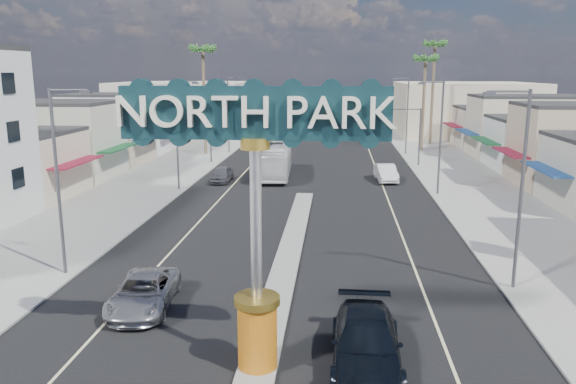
% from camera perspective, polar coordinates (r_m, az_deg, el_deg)
% --- Properties ---
extents(ground, '(160.00, 160.00, 0.00)m').
position_cam_1_polar(ground, '(45.97, 1.80, -0.05)').
color(ground, gray).
rests_on(ground, ground).
extents(road, '(20.00, 120.00, 0.01)m').
position_cam_1_polar(road, '(45.97, 1.80, -0.04)').
color(road, black).
rests_on(road, ground).
extents(median_island, '(1.30, 30.00, 0.16)m').
position_cam_1_polar(median_island, '(30.53, 0.09, -6.26)').
color(median_island, gray).
rests_on(median_island, ground).
extents(sidewalk_left, '(8.00, 120.00, 0.12)m').
position_cam_1_polar(sidewalk_left, '(48.76, -14.85, 0.33)').
color(sidewalk_left, gray).
rests_on(sidewalk_left, ground).
extents(sidewalk_right, '(8.00, 120.00, 0.12)m').
position_cam_1_polar(sidewalk_right, '(47.31, 18.99, -0.29)').
color(sidewalk_right, gray).
rests_on(sidewalk_right, ground).
extents(storefront_row_left, '(12.00, 42.00, 6.00)m').
position_cam_1_polar(storefront_row_left, '(63.99, -19.56, 5.45)').
color(storefront_row_left, beige).
rests_on(storefront_row_left, ground).
extents(storefront_row_right, '(12.00, 42.00, 6.00)m').
position_cam_1_polar(storefront_row_right, '(62.09, 25.35, 4.79)').
color(storefront_row_right, '#B7B29E').
rests_on(storefront_row_right, ground).
extents(backdrop_far_left, '(20.00, 20.00, 8.00)m').
position_cam_1_polar(backdrop_far_left, '(93.31, -10.32, 8.47)').
color(backdrop_far_left, '#B7B29E').
rests_on(backdrop_far_left, ground).
extents(backdrop_far_right, '(20.00, 20.00, 8.00)m').
position_cam_1_polar(backdrop_far_right, '(92.13, 17.42, 8.07)').
color(backdrop_far_right, beige).
rests_on(backdrop_far_right, ground).
extents(gateway_sign, '(8.20, 1.50, 9.15)m').
position_cam_1_polar(gateway_sign, '(17.44, -3.31, -0.47)').
color(gateway_sign, orange).
rests_on(gateway_sign, median_island).
extents(traffic_signal_left, '(5.09, 0.45, 6.00)m').
position_cam_1_polar(traffic_signal_left, '(60.25, -6.22, 6.92)').
color(traffic_signal_left, '#47474C').
rests_on(traffic_signal_left, ground).
extents(traffic_signal_right, '(5.09, 0.45, 6.00)m').
position_cam_1_polar(traffic_signal_right, '(59.48, 11.54, 6.68)').
color(traffic_signal_right, '#47474C').
rests_on(traffic_signal_right, ground).
extents(streetlight_l_near, '(2.03, 0.22, 9.00)m').
position_cam_1_polar(streetlight_l_near, '(28.40, -22.14, 1.81)').
color(streetlight_l_near, '#47474C').
rests_on(streetlight_l_near, ground).
extents(streetlight_l_mid, '(2.03, 0.22, 9.00)m').
position_cam_1_polar(streetlight_l_mid, '(46.91, -11.06, 6.25)').
color(streetlight_l_mid, '#47474C').
rests_on(streetlight_l_mid, ground).
extents(streetlight_l_far, '(2.03, 0.22, 9.00)m').
position_cam_1_polar(streetlight_l_far, '(68.25, -5.96, 8.20)').
color(streetlight_l_far, '#47474C').
rests_on(streetlight_l_far, ground).
extents(streetlight_r_near, '(2.03, 0.22, 9.00)m').
position_cam_1_polar(streetlight_r_near, '(26.51, 22.37, 1.10)').
color(streetlight_r_near, '#47474C').
rests_on(streetlight_r_near, ground).
extents(streetlight_r_mid, '(2.03, 0.22, 9.00)m').
position_cam_1_polar(streetlight_r_mid, '(45.79, 15.07, 5.92)').
color(streetlight_r_mid, '#47474C').
rests_on(streetlight_r_mid, ground).
extents(streetlight_r_far, '(2.03, 0.22, 9.00)m').
position_cam_1_polar(streetlight_r_far, '(67.49, 11.89, 7.96)').
color(streetlight_r_far, '#47474C').
rests_on(streetlight_r_far, ground).
extents(palm_left_far, '(2.60, 2.60, 13.10)m').
position_cam_1_polar(palm_left_far, '(66.70, -8.65, 13.57)').
color(palm_left_far, brown).
rests_on(palm_left_far, ground).
extents(palm_right_mid, '(2.60, 2.60, 12.10)m').
position_cam_1_polar(palm_right_mid, '(71.63, 13.80, 12.54)').
color(palm_right_mid, brown).
rests_on(palm_right_mid, ground).
extents(palm_right_far, '(2.60, 2.60, 14.10)m').
position_cam_1_polar(palm_right_far, '(77.91, 14.69, 13.76)').
color(palm_right_far, brown).
rests_on(palm_right_far, ground).
extents(suv_left, '(2.76, 5.25, 1.41)m').
position_cam_1_polar(suv_left, '(24.54, -14.45, -9.83)').
color(suv_left, '#A2A2A6').
rests_on(suv_left, ground).
extents(suv_right, '(2.42, 5.75, 1.66)m').
position_cam_1_polar(suv_right, '(19.60, 7.93, -15.00)').
color(suv_right, black).
rests_on(suv_right, ground).
extents(car_parked_left, '(1.71, 4.07, 1.37)m').
position_cam_1_polar(car_parked_left, '(50.56, -6.71, 1.79)').
color(car_parked_left, slate).
rests_on(car_parked_left, ground).
extents(car_parked_right, '(2.01, 4.74, 1.52)m').
position_cam_1_polar(car_parked_right, '(51.34, 9.91, 1.93)').
color(car_parked_right, silver).
rests_on(car_parked_right, ground).
extents(city_bus, '(2.97, 10.61, 2.93)m').
position_cam_1_polar(city_bus, '(52.81, -1.20, 3.17)').
color(city_bus, silver).
rests_on(city_bus, ground).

